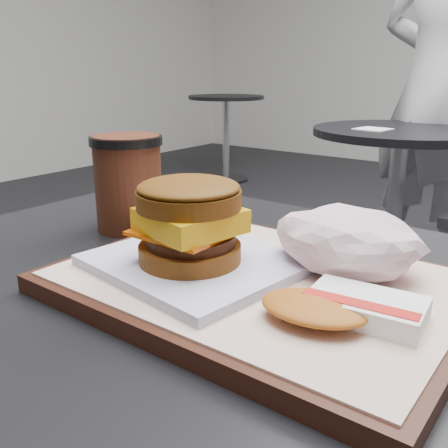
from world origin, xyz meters
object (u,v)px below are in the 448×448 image
coffee_cup (128,179)px  patron (440,83)px  breakfast_sandwich (192,231)px  hash_brown (343,307)px  customer_table (217,423)px  serving_tray (259,284)px  neighbor_table (397,178)px  crumpled_wrapper (348,241)px

coffee_cup → patron: bearing=94.1°
breakfast_sandwich → hash_brown: size_ratio=1.68×
customer_table → hash_brown: hash_brown is taller
serving_tray → neighbor_table: bearing=103.9°
serving_tray → coffee_cup: 0.27m
serving_tray → hash_brown: size_ratio=3.04×
breakfast_sandwich → neighbor_table: (-0.35, 1.69, -0.28)m
serving_tray → hash_brown: hash_brown is taller
breakfast_sandwich → coffee_cup: size_ratio=1.66×
customer_table → neighbor_table: 1.69m
crumpled_wrapper → patron: bearing=102.8°
neighbor_table → coffee_cup: bearing=-84.5°
serving_tray → hash_brown: 0.11m
serving_tray → crumpled_wrapper: (0.06, 0.06, 0.04)m
crumpled_wrapper → patron: (-0.46, 2.03, 0.09)m
customer_table → serving_tray: serving_tray is taller
customer_table → breakfast_sandwich: breakfast_sandwich is taller
breakfast_sandwich → customer_table: bearing=87.4°
customer_table → neighbor_table: bearing=102.0°
customer_table → coffee_cup: (-0.20, 0.06, 0.25)m
breakfast_sandwich → hash_brown: 0.16m
serving_tray → patron: size_ratio=0.21×
coffee_cup → neighbor_table: (-0.15, 1.59, -0.29)m
coffee_cup → neighbor_table: coffee_cup is taller
serving_tray → breakfast_sandwich: (-0.06, -0.03, 0.05)m
customer_table → neighbor_table: customer_table is taller
customer_table → patron: 2.14m
customer_table → crumpled_wrapper: (0.12, 0.05, 0.24)m
customer_table → coffee_cup: size_ratio=6.29×
hash_brown → coffee_cup: 0.37m
hash_brown → coffee_cup: size_ratio=0.98×
serving_tray → crumpled_wrapper: size_ratio=2.67×
serving_tray → patron: patron is taller
crumpled_wrapper → coffee_cup: 0.32m
serving_tray → hash_brown: (0.10, -0.03, 0.02)m
crumpled_wrapper → customer_table: bearing=-156.6°
customer_table → breakfast_sandwich: 0.25m
breakfast_sandwich → hash_brown: bearing=-2.4°
hash_brown → coffee_cup: (-0.36, 0.10, 0.04)m
breakfast_sandwich → patron: size_ratio=0.11×
breakfast_sandwich → neighbor_table: breakfast_sandwich is taller
serving_tray → crumpled_wrapper: crumpled_wrapper is taller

